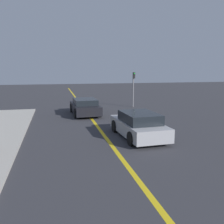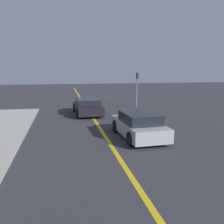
# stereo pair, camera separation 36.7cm
# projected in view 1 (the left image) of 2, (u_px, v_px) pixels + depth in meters

# --- Properties ---
(road_center_line) EXTENTS (0.20, 60.00, 0.01)m
(road_center_line) POSITION_uv_depth(u_px,v_px,m) (95.00, 124.00, 16.34)
(road_center_line) COLOR gold
(road_center_line) RESTS_ON ground_plane
(car_near_right_lane) EXTENTS (2.14, 4.36, 1.34)m
(car_near_right_lane) POSITION_uv_depth(u_px,v_px,m) (138.00, 125.00, 13.03)
(car_near_right_lane) COLOR #9E9EA3
(car_near_right_lane) RESTS_ON ground_plane
(car_ahead_center) EXTENTS (2.12, 4.30, 1.26)m
(car_ahead_center) POSITION_uv_depth(u_px,v_px,m) (85.00, 107.00, 19.37)
(car_ahead_center) COLOR black
(car_ahead_center) RESTS_ON ground_plane
(traffic_light) EXTENTS (0.18, 0.40, 3.21)m
(traffic_light) POSITION_uv_depth(u_px,v_px,m) (133.00, 85.00, 22.91)
(traffic_light) COLOR slate
(traffic_light) RESTS_ON ground_plane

